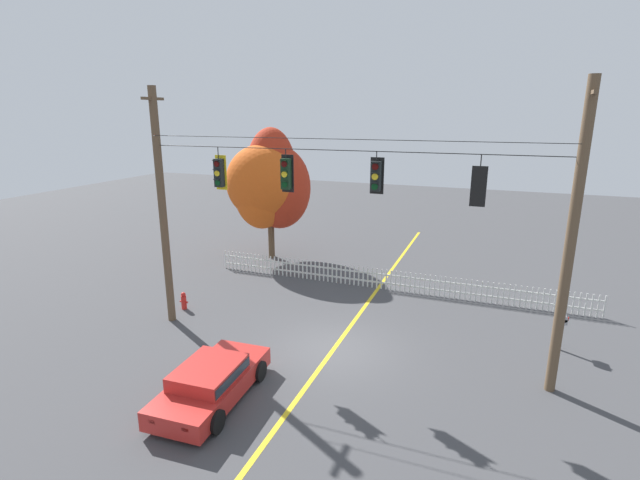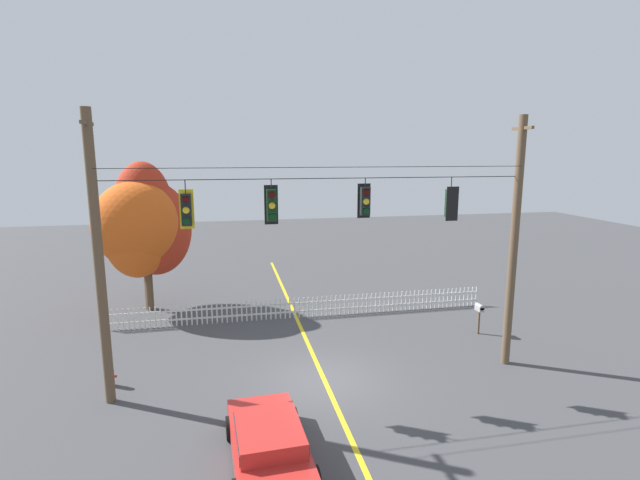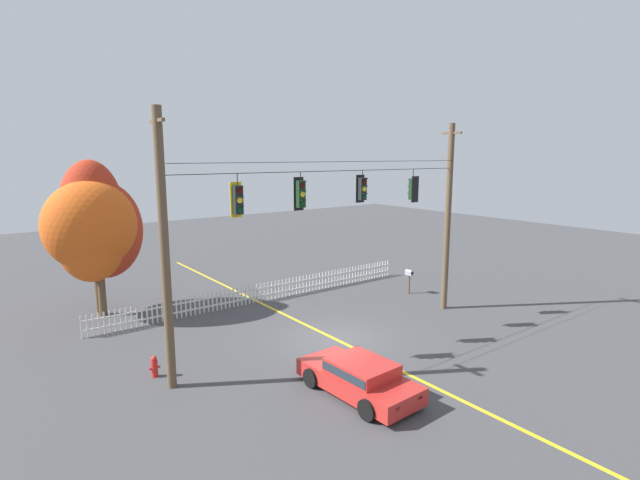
{
  "view_description": "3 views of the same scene",
  "coord_description": "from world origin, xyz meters",
  "px_view_note": "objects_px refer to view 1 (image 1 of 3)",
  "views": [
    {
      "loc": [
        4.88,
        -14.02,
        8.0
      ],
      "look_at": [
        -0.3,
        -0.53,
        4.09
      ],
      "focal_mm": 26.24,
      "sensor_mm": 36.0,
      "label": 1
    },
    {
      "loc": [
        -3.16,
        -14.65,
        7.69
      ],
      "look_at": [
        -0.16,
        -0.02,
        4.92
      ],
      "focal_mm": 26.37,
      "sensor_mm": 36.0,
      "label": 2
    },
    {
      "loc": [
        -11.8,
        -14.69,
        7.51
      ],
      "look_at": [
        -0.85,
        -0.06,
        4.27
      ],
      "focal_mm": 26.98,
      "sensor_mm": 36.0,
      "label": 3
    }
  ],
  "objects_px": {
    "traffic_signal_northbound_primary": "(286,174)",
    "traffic_signal_southbound_primary": "(219,173)",
    "parked_car": "(211,381)",
    "fire_hydrant": "(184,301)",
    "autumn_maple_near_fence": "(276,181)",
    "roadside_mailbox": "(563,321)",
    "autumn_maple_mid": "(262,186)",
    "traffic_signal_northbound_secondary": "(479,186)",
    "traffic_signal_eastbound_side": "(376,176)"
  },
  "relations": [
    {
      "from": "traffic_signal_northbound_primary",
      "to": "traffic_signal_southbound_primary",
      "type": "bearing_deg",
      "value": -179.99
    },
    {
      "from": "parked_car",
      "to": "fire_hydrant",
      "type": "height_order",
      "value": "parked_car"
    },
    {
      "from": "autumn_maple_near_fence",
      "to": "roadside_mailbox",
      "type": "bearing_deg",
      "value": -24.96
    },
    {
      "from": "traffic_signal_southbound_primary",
      "to": "autumn_maple_mid",
      "type": "bearing_deg",
      "value": 109.05
    },
    {
      "from": "autumn_maple_near_fence",
      "to": "parked_car",
      "type": "relative_size",
      "value": 1.72
    },
    {
      "from": "traffic_signal_northbound_secondary",
      "to": "roadside_mailbox",
      "type": "relative_size",
      "value": 1.1
    },
    {
      "from": "fire_hydrant",
      "to": "roadside_mailbox",
      "type": "distance_m",
      "value": 14.63
    },
    {
      "from": "traffic_signal_northbound_primary",
      "to": "autumn_maple_mid",
      "type": "xyz_separation_m",
      "value": [
        -5.57,
        8.66,
        -1.92
      ]
    },
    {
      "from": "traffic_signal_northbound_primary",
      "to": "autumn_maple_near_fence",
      "type": "height_order",
      "value": "autumn_maple_near_fence"
    },
    {
      "from": "traffic_signal_southbound_primary",
      "to": "traffic_signal_eastbound_side",
      "type": "height_order",
      "value": "same"
    },
    {
      "from": "autumn_maple_mid",
      "to": "autumn_maple_near_fence",
      "type": "bearing_deg",
      "value": 58.47
    },
    {
      "from": "traffic_signal_southbound_primary",
      "to": "fire_hydrant",
      "type": "xyz_separation_m",
      "value": [
        -2.81,
        1.06,
        -5.64
      ]
    },
    {
      "from": "autumn_maple_near_fence",
      "to": "parked_car",
      "type": "height_order",
      "value": "autumn_maple_near_fence"
    },
    {
      "from": "traffic_signal_eastbound_side",
      "to": "autumn_maple_mid",
      "type": "relative_size",
      "value": 0.21
    },
    {
      "from": "traffic_signal_northbound_primary",
      "to": "traffic_signal_eastbound_side",
      "type": "distance_m",
      "value": 3.05
    },
    {
      "from": "autumn_maple_near_fence",
      "to": "autumn_maple_mid",
      "type": "relative_size",
      "value": 1.14
    },
    {
      "from": "traffic_signal_southbound_primary",
      "to": "autumn_maple_mid",
      "type": "relative_size",
      "value": 0.23
    },
    {
      "from": "traffic_signal_southbound_primary",
      "to": "traffic_signal_eastbound_side",
      "type": "bearing_deg",
      "value": -0.01
    },
    {
      "from": "traffic_signal_southbound_primary",
      "to": "traffic_signal_northbound_primary",
      "type": "height_order",
      "value": "same"
    },
    {
      "from": "autumn_maple_mid",
      "to": "traffic_signal_eastbound_side",
      "type": "bearing_deg",
      "value": -45.15
    },
    {
      "from": "traffic_signal_northbound_secondary",
      "to": "autumn_maple_mid",
      "type": "bearing_deg",
      "value": 143.28
    },
    {
      "from": "traffic_signal_northbound_secondary",
      "to": "autumn_maple_near_fence",
      "type": "distance_m",
      "value": 14.72
    },
    {
      "from": "traffic_signal_eastbound_side",
      "to": "traffic_signal_northbound_secondary",
      "type": "bearing_deg",
      "value": -0.35
    },
    {
      "from": "traffic_signal_northbound_primary",
      "to": "traffic_signal_eastbound_side",
      "type": "relative_size",
      "value": 1.09
    },
    {
      "from": "parked_car",
      "to": "traffic_signal_northbound_secondary",
      "type": "bearing_deg",
      "value": 31.34
    },
    {
      "from": "traffic_signal_northbound_primary",
      "to": "autumn_maple_near_fence",
      "type": "xyz_separation_m",
      "value": [
        -5.1,
        9.44,
        -1.72
      ]
    },
    {
      "from": "traffic_signal_southbound_primary",
      "to": "parked_car",
      "type": "relative_size",
      "value": 0.35
    },
    {
      "from": "traffic_signal_southbound_primary",
      "to": "parked_car",
      "type": "height_order",
      "value": "traffic_signal_southbound_primary"
    },
    {
      "from": "traffic_signal_southbound_primary",
      "to": "traffic_signal_northbound_primary",
      "type": "relative_size",
      "value": 1.04
    },
    {
      "from": "traffic_signal_northbound_secondary",
      "to": "roadside_mailbox",
      "type": "xyz_separation_m",
      "value": [
        3.05,
        2.84,
        -4.93
      ]
    },
    {
      "from": "parked_car",
      "to": "traffic_signal_eastbound_side",
      "type": "bearing_deg",
      "value": 48.25
    },
    {
      "from": "traffic_signal_eastbound_side",
      "to": "roadside_mailbox",
      "type": "bearing_deg",
      "value": 24.96
    },
    {
      "from": "roadside_mailbox",
      "to": "traffic_signal_northbound_primary",
      "type": "bearing_deg",
      "value": -162.79
    },
    {
      "from": "traffic_signal_northbound_primary",
      "to": "fire_hydrant",
      "type": "distance_m",
      "value": 7.93
    },
    {
      "from": "traffic_signal_southbound_primary",
      "to": "autumn_maple_near_fence",
      "type": "bearing_deg",
      "value": 104.92
    },
    {
      "from": "traffic_signal_southbound_primary",
      "to": "roadside_mailbox",
      "type": "relative_size",
      "value": 1.12
    },
    {
      "from": "traffic_signal_northbound_secondary",
      "to": "traffic_signal_southbound_primary",
      "type": "bearing_deg",
      "value": 179.87
    },
    {
      "from": "autumn_maple_mid",
      "to": "parked_car",
      "type": "height_order",
      "value": "autumn_maple_mid"
    },
    {
      "from": "parked_car",
      "to": "traffic_signal_northbound_primary",
      "type": "bearing_deg",
      "value": 81.83
    },
    {
      "from": "traffic_signal_eastbound_side",
      "to": "fire_hydrant",
      "type": "relative_size",
      "value": 1.76
    },
    {
      "from": "traffic_signal_northbound_secondary",
      "to": "parked_car",
      "type": "height_order",
      "value": "traffic_signal_northbound_secondary"
    },
    {
      "from": "autumn_maple_near_fence",
      "to": "parked_car",
      "type": "distance_m",
      "value": 14.73
    },
    {
      "from": "traffic_signal_southbound_primary",
      "to": "autumn_maple_near_fence",
      "type": "relative_size",
      "value": 0.21
    },
    {
      "from": "traffic_signal_eastbound_side",
      "to": "parked_car",
      "type": "xyz_separation_m",
      "value": [
        -3.63,
        -4.07,
        -5.55
      ]
    },
    {
      "from": "fire_hydrant",
      "to": "roadside_mailbox",
      "type": "bearing_deg",
      "value": 6.92
    },
    {
      "from": "roadside_mailbox",
      "to": "autumn_maple_mid",
      "type": "bearing_deg",
      "value": 158.32
    },
    {
      "from": "parked_car",
      "to": "autumn_maple_mid",
      "type": "bearing_deg",
      "value": 111.39
    },
    {
      "from": "traffic_signal_northbound_secondary",
      "to": "parked_car",
      "type": "distance_m",
      "value": 9.48
    },
    {
      "from": "traffic_signal_northbound_secondary",
      "to": "fire_hydrant",
      "type": "bearing_deg",
      "value": 174.59
    },
    {
      "from": "traffic_signal_southbound_primary",
      "to": "roadside_mailbox",
      "type": "bearing_deg",
      "value": 13.57
    }
  ]
}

